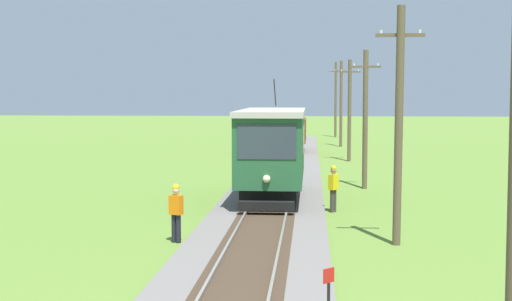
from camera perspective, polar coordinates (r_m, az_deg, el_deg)
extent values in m
cube|color=#235633|center=(28.76, 1.38, 0.33)|extent=(2.50, 8.00, 2.60)
cube|color=#B2ADA3|center=(28.68, 1.38, 3.14)|extent=(2.60, 8.32, 0.22)
cube|color=black|center=(28.92, 1.37, -2.79)|extent=(2.10, 7.04, 0.44)
cube|color=#2D3842|center=(24.72, 0.88, 0.71)|extent=(2.10, 0.03, 1.25)
cube|color=#2D3842|center=(28.69, 3.90, 1.04)|extent=(0.02, 6.72, 1.04)
sphere|color=#F4EAB2|center=(24.80, 0.87, -2.33)|extent=(0.28, 0.28, 0.28)
cylinder|color=black|center=(30.27, 1.55, 4.75)|extent=(0.05, 1.67, 1.19)
cube|color=black|center=(24.80, 0.84, -4.55)|extent=(2.00, 0.36, 0.32)
cylinder|color=black|center=(26.70, 1.11, -3.41)|extent=(1.54, 0.80, 0.80)
cylinder|color=black|center=(31.14, 1.60, -2.26)|extent=(1.54, 0.80, 0.80)
cube|color=brown|center=(51.94, 2.77, 1.68)|extent=(2.40, 5.20, 1.70)
cube|color=black|center=(52.01, 2.76, 0.50)|extent=(2.02, 4.78, 0.38)
cylinder|color=black|center=(50.45, 2.71, 0.37)|extent=(1.54, 0.76, 0.76)
cylinder|color=black|center=(53.56, 2.81, 0.62)|extent=(1.54, 0.76, 0.76)
cylinder|color=brown|center=(20.68, 11.58, 1.87)|extent=(0.24, 0.51, 6.99)
cube|color=brown|center=(20.72, 11.71, 9.22)|extent=(1.40, 0.10, 0.10)
cylinder|color=silver|center=(20.67, 10.18, 9.53)|extent=(0.08, 0.08, 0.10)
cylinder|color=silver|center=(20.81, 13.23, 9.45)|extent=(0.08, 0.08, 0.10)
cylinder|color=brown|center=(33.14, 8.91, 2.50)|extent=(0.24, 0.36, 6.51)
cube|color=brown|center=(33.14, 8.97, 6.78)|extent=(1.40, 0.10, 0.10)
cylinder|color=silver|center=(33.11, 8.01, 6.96)|extent=(0.08, 0.08, 0.10)
cylinder|color=silver|center=(33.19, 9.92, 6.93)|extent=(0.08, 0.08, 0.10)
cylinder|color=brown|center=(46.50, 7.65, 3.24)|extent=(0.24, 0.26, 6.71)
cube|color=brown|center=(46.51, 7.68, 6.39)|extent=(1.40, 0.10, 0.10)
cylinder|color=silver|center=(46.48, 7.00, 6.52)|extent=(0.08, 0.08, 0.10)
cylinder|color=silver|center=(46.55, 8.36, 6.50)|extent=(0.08, 0.08, 0.10)
cylinder|color=brown|center=(59.49, 6.96, 3.80)|extent=(0.24, 0.49, 7.24)
cube|color=brown|center=(59.52, 6.99, 6.45)|extent=(1.40, 0.10, 0.10)
cylinder|color=silver|center=(59.50, 6.46, 6.55)|extent=(0.08, 0.08, 0.10)
cylinder|color=silver|center=(59.55, 7.52, 6.54)|extent=(0.08, 0.08, 0.10)
cylinder|color=brown|center=(72.37, 6.53, 4.15)|extent=(0.24, 0.28, 7.73)
cube|color=brown|center=(72.41, 6.55, 6.47)|extent=(1.40, 0.10, 0.10)
cylinder|color=silver|center=(72.39, 6.11, 6.55)|extent=(0.08, 0.08, 0.10)
cylinder|color=silver|center=(72.43, 6.99, 6.54)|extent=(0.08, 0.08, 0.10)
cube|color=red|center=(13.46, 5.97, -10.12)|extent=(0.21, 0.21, 0.28)
cylinder|color=black|center=(21.16, -6.35, -6.37)|extent=(0.15, 0.15, 0.86)
cylinder|color=black|center=(21.25, -6.72, -6.33)|extent=(0.15, 0.15, 0.86)
cube|color=orange|center=(21.08, -6.55, -4.43)|extent=(0.44, 0.37, 0.58)
sphere|color=tan|center=(21.01, -6.56, -3.27)|extent=(0.22, 0.22, 0.22)
sphere|color=yellow|center=(21.00, -6.57, -3.00)|extent=(0.21, 0.21, 0.21)
cylinder|color=#38332D|center=(26.52, 6.23, -4.13)|extent=(0.15, 0.15, 0.86)
cylinder|color=#38332D|center=(26.65, 6.42, -4.09)|extent=(0.15, 0.15, 0.86)
cube|color=yellow|center=(26.49, 6.34, -2.57)|extent=(0.41, 0.45, 0.58)
sphere|color=#936B51|center=(26.44, 6.35, -1.64)|extent=(0.22, 0.22, 0.22)
sphere|color=yellow|center=(26.42, 6.35, -1.43)|extent=(0.21, 0.21, 0.21)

